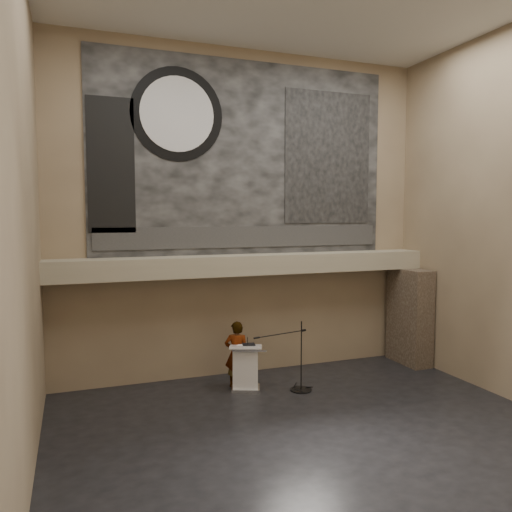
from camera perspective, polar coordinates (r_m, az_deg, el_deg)
name	(u,v)px	position (r m, az deg, el deg)	size (l,w,h in m)	color
floor	(313,431)	(10.41, 6.48, -19.28)	(10.00, 10.00, 0.00)	black
wall_back	(246,214)	(13.20, -1.21, 4.82)	(10.00, 0.02, 8.50)	#7B674E
wall_front	(475,213)	(6.22, 23.74, 4.54)	(10.00, 0.02, 8.50)	#7B674E
wall_left	(24,213)	(8.51, -24.99, 4.43)	(0.02, 8.00, 8.50)	#7B674E
soffit	(251,264)	(12.89, -0.62, -0.97)	(10.00, 0.80, 0.50)	gray
sprinkler_left	(190,278)	(12.43, -7.51, -2.52)	(0.04, 0.04, 0.06)	#B2893D
sprinkler_right	(317,272)	(13.63, 7.01, -1.88)	(0.04, 0.04, 0.06)	#B2893D
banner	(246,158)	(13.26, -1.18, 11.10)	(8.00, 0.05, 5.00)	black
banner_text_strip	(246,237)	(13.15, -1.10, 2.20)	(7.76, 0.02, 0.55)	#2B2B2B
banner_clock_rim	(177,114)	(12.90, -9.00, 15.71)	(2.30, 2.30, 0.02)	black
banner_clock_face	(177,114)	(12.88, -8.98, 15.73)	(1.84, 1.84, 0.02)	silver
banner_building_print	(328,158)	(14.19, 8.25, 11.03)	(2.60, 0.02, 3.60)	black
banner_brick_print	(111,165)	(12.50, -16.24, 9.92)	(1.10, 0.02, 3.20)	black
stone_pier	(410,316)	(14.96, 17.14, -6.58)	(0.60, 1.40, 2.70)	#3D3126
lectern	(246,368)	(12.32, -1.21, -12.64)	(0.91, 0.78, 1.14)	silver
binder	(249,345)	(12.16, -0.83, -10.10)	(0.29, 0.23, 0.04)	black
papers	(242,346)	(12.13, -1.61, -10.21)	(0.19, 0.27, 0.01)	white
speaker_person	(237,354)	(12.49, -2.21, -11.12)	(0.60, 0.39, 1.64)	silver
mic_stand	(299,380)	(12.41, 4.98, -13.95)	(1.58, 0.57, 1.69)	black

